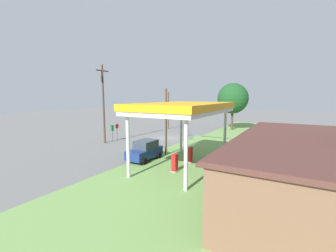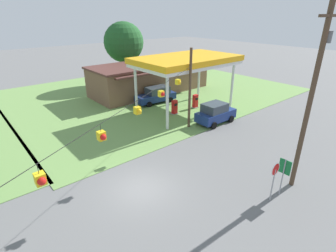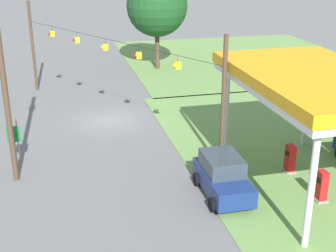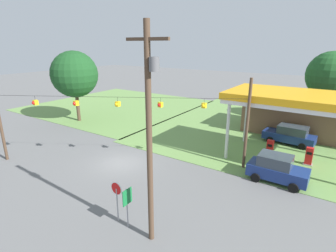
# 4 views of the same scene
# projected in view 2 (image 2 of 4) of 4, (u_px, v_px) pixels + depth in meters

# --- Properties ---
(ground_plane) EXTENTS (160.00, 160.00, 0.00)m
(ground_plane) POSITION_uv_depth(u_px,v_px,m) (141.00, 189.00, 16.30)
(ground_plane) COLOR slate
(grass_verge_station_corner) EXTENTS (36.00, 28.00, 0.04)m
(grass_verge_station_corner) POSITION_uv_depth(u_px,v_px,m) (152.00, 91.00, 36.54)
(grass_verge_station_corner) COLOR #6B934C
(grass_verge_station_corner) RESTS_ON ground
(gas_station_canopy) EXTENTS (10.79, 6.49, 5.95)m
(gas_station_canopy) POSITION_uv_depth(u_px,v_px,m) (186.00, 62.00, 27.01)
(gas_station_canopy) COLOR silver
(gas_station_canopy) RESTS_ON ground
(gas_station_store) EXTENTS (16.26, 6.98, 3.92)m
(gas_station_store) POSITION_uv_depth(u_px,v_px,m) (150.00, 77.00, 35.62)
(gas_station_store) COLOR brown
(gas_station_store) RESTS_ON ground
(fuel_pump_near) EXTENTS (0.71, 0.56, 1.56)m
(fuel_pump_near) POSITION_uv_depth(u_px,v_px,m) (175.00, 108.00, 27.95)
(fuel_pump_near) COLOR gray
(fuel_pump_near) RESTS_ON ground
(fuel_pump_far) EXTENTS (0.71, 0.56, 1.56)m
(fuel_pump_far) POSITION_uv_depth(u_px,v_px,m) (195.00, 102.00, 29.80)
(fuel_pump_far) COLOR gray
(fuel_pump_far) RESTS_ON ground
(car_at_pumps_front) EXTENTS (4.16, 2.14, 2.05)m
(car_at_pumps_front) POSITION_uv_depth(u_px,v_px,m) (215.00, 113.00, 25.64)
(car_at_pumps_front) COLOR navy
(car_at_pumps_front) RESTS_ON ground
(car_at_pumps_rear) EXTENTS (4.99, 2.38, 1.94)m
(car_at_pumps_rear) POSITION_uv_depth(u_px,v_px,m) (156.00, 95.00, 31.46)
(car_at_pumps_rear) COLOR navy
(car_at_pumps_rear) RESTS_ON ground
(stop_sign_roadside) EXTENTS (0.80, 0.08, 2.50)m
(stop_sign_roadside) POSITION_uv_depth(u_px,v_px,m) (275.00, 174.00, 14.61)
(stop_sign_roadside) COLOR #99999E
(stop_sign_roadside) RESTS_ON ground
(route_sign) EXTENTS (0.10, 0.70, 2.40)m
(route_sign) POSITION_uv_depth(u_px,v_px,m) (284.00, 170.00, 15.09)
(route_sign) COLOR gray
(route_sign) RESTS_ON ground
(utility_pole_main) EXTENTS (2.20, 0.44, 10.74)m
(utility_pole_main) POSITION_uv_depth(u_px,v_px,m) (312.00, 94.00, 14.36)
(utility_pole_main) COLOR #4C3828
(utility_pole_main) RESTS_ON ground
(signal_span_gantry) EXTENTS (18.12, 10.24, 7.36)m
(signal_span_gantry) POSITION_uv_depth(u_px,v_px,m) (138.00, 129.00, 14.66)
(signal_span_gantry) COLOR #4C3828
(signal_span_gantry) RESTS_ON ground
(tree_behind_station) EXTENTS (5.75, 5.75, 8.99)m
(tree_behind_station) POSITION_uv_depth(u_px,v_px,m) (124.00, 42.00, 38.07)
(tree_behind_station) COLOR #4C3828
(tree_behind_station) RESTS_ON ground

